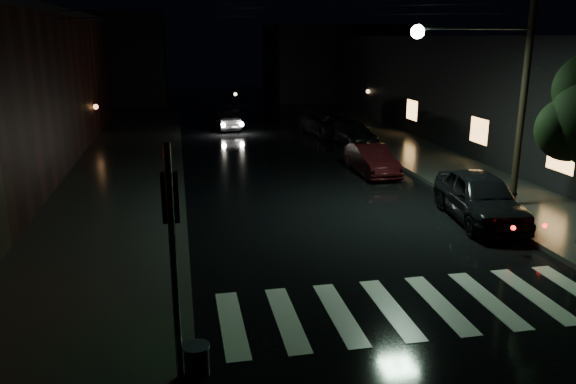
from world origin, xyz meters
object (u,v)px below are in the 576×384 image
parked_car_b (371,160)px  oncoming_car (225,120)px  parked_car_a (480,197)px  parked_car_c (352,133)px  parked_car_d (329,124)px

parked_car_b → oncoming_car: bearing=110.6°
parked_car_b → oncoming_car: (-5.32, 13.73, -0.03)m
parked_car_a → parked_car_c: (0.00, 14.11, -0.18)m
parked_car_a → parked_car_d: (-0.50, 17.24, -0.09)m
parked_car_b → parked_car_d: parked_car_d is taller
parked_car_b → parked_car_d: 10.31m
parked_car_c → oncoming_car: 9.38m
parked_car_b → parked_car_c: parked_car_b is taller
parked_car_a → parked_car_c: size_ratio=1.09×
parked_car_c → parked_car_a: bearing=-96.9°
parked_car_c → parked_car_d: (-0.50, 3.14, 0.08)m
parked_car_a → parked_car_c: parked_car_a is taller
parked_car_d → oncoming_car: 7.07m
parked_car_d → oncoming_car: size_ratio=1.36×
parked_car_a → parked_car_b: 7.10m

